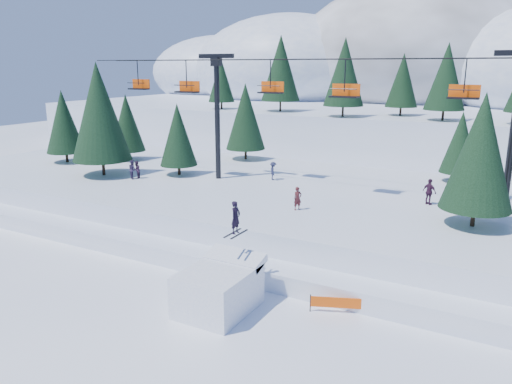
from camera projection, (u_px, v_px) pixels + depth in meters
The scene contains 10 objects.
ground at pixel (173, 321), 23.79m from camera, with size 160.00×160.00×0.00m, color white.
mid_shelf at pixel (316, 206), 38.78m from camera, with size 70.00×22.00×2.50m, color white.
berm at pixel (254, 256), 30.45m from camera, with size 70.00×6.00×1.10m, color white.
mountain_ridge at pixel (411, 79), 86.13m from camera, with size 119.00×60.43×26.46m.
jump_kicker at pixel (219, 287), 24.70m from camera, with size 3.15×4.37×5.27m.
chairlift at pixel (334, 101), 36.29m from camera, with size 46.00×3.21×10.28m.
conifer_stand at pixel (366, 133), 36.11m from camera, with size 61.00×17.44×9.80m.
distant_skiers at pixel (287, 180), 38.34m from camera, with size 32.66×8.52×1.82m.
banner_near at pixel (339, 303), 24.48m from camera, with size 2.66×1.09×0.90m.
banner_far at pixel (432, 304), 24.36m from camera, with size 2.62×1.19×0.90m.
Camera 1 is at (13.84, -16.97, 11.85)m, focal length 35.00 mm.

